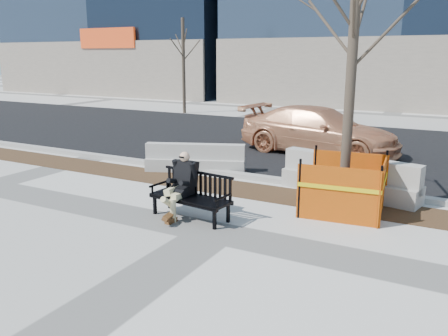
{
  "coord_description": "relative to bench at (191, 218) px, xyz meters",
  "views": [
    {
      "loc": [
        3.76,
        -6.66,
        3.03
      ],
      "look_at": [
        -0.36,
        1.02,
        0.9
      ],
      "focal_mm": 37.17,
      "sensor_mm": 36.0,
      "label": 1
    }
  ],
  "objects": [
    {
      "name": "seated_man",
      "position": [
        -0.22,
        0.07,
        0.0
      ],
      "size": [
        0.63,
        0.94,
        1.24
      ],
      "primitive_type": null,
      "rotation": [
        0.0,
        0.0,
        -0.12
      ],
      "color": "black",
      "rests_on": "ground"
    },
    {
      "name": "mulch_strip",
      "position": [
        0.76,
        2.18,
        0.0
      ],
      "size": [
        40.0,
        1.2,
        0.02
      ],
      "primitive_type": "cube",
      "color": "#47301C",
      "rests_on": "ground"
    },
    {
      "name": "ground",
      "position": [
        0.76,
        -0.42,
        0.0
      ],
      "size": [
        120.0,
        120.0,
        0.0
      ],
      "primitive_type": "plane",
      "color": "beige",
      "rests_on": "ground"
    },
    {
      "name": "tree_fence",
      "position": [
        2.45,
        1.78,
        0.0
      ],
      "size": [
        2.53,
        2.53,
        5.77
      ],
      "primitive_type": null,
      "rotation": [
        0.0,
        0.0,
        0.1
      ],
      "color": "#E6510A",
      "rests_on": "ground"
    },
    {
      "name": "sedan",
      "position": [
        0.35,
        6.97,
        0.0
      ],
      "size": [
        5.23,
        2.65,
        1.46
      ],
      "primitive_type": "imported",
      "rotation": [
        0.0,
        0.0,
        1.45
      ],
      "color": "tan",
      "rests_on": "ground"
    },
    {
      "name": "far_tree_left",
      "position": [
        -9.09,
        13.79,
        0.0
      ],
      "size": [
        2.2,
        2.2,
        5.27
      ],
      "primitive_type": null,
      "rotation": [
        0.0,
        0.0,
        0.14
      ],
      "color": "#4A3C2F",
      "rests_on": "ground"
    },
    {
      "name": "bench",
      "position": [
        0.0,
        0.0,
        0.0
      ],
      "size": [
        1.71,
        0.78,
        0.88
      ],
      "primitive_type": null,
      "rotation": [
        0.0,
        0.0,
        -0.12
      ],
      "color": "black",
      "rests_on": "ground"
    },
    {
      "name": "jersey_barrier_left",
      "position": [
        -1.84,
        3.15,
        0.0
      ],
      "size": [
        2.64,
        1.47,
        0.76
      ],
      "primitive_type": null,
      "rotation": [
        0.0,
        0.0,
        0.38
      ],
      "color": "#ACA9A0",
      "rests_on": "ground"
    },
    {
      "name": "jersey_barrier_right",
      "position": [
        2.28,
        2.93,
        0.0
      ],
      "size": [
        3.16,
        1.22,
        0.89
      ],
      "primitive_type": null,
      "rotation": [
        0.0,
        0.0,
        -0.2
      ],
      "color": "#A5A29B",
      "rests_on": "ground"
    },
    {
      "name": "curb",
      "position": [
        0.76,
        3.13,
        0.06
      ],
      "size": [
        60.0,
        0.25,
        0.12
      ],
      "primitive_type": "cube",
      "color": "#9E9B93",
      "rests_on": "ground"
    },
    {
      "name": "asphalt_street",
      "position": [
        0.76,
        8.38,
        0.0
      ],
      "size": [
        60.0,
        10.4,
        0.01
      ],
      "primitive_type": "cube",
      "color": "black",
      "rests_on": "ground"
    }
  ]
}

